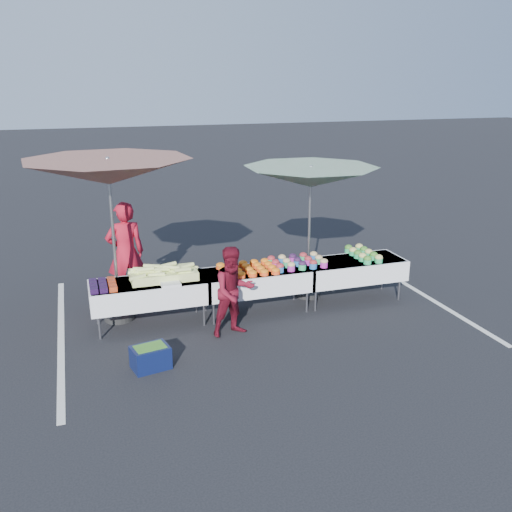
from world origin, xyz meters
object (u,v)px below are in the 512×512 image
object	(u,v)px
table_center	(256,279)
table_right	(352,269)
vendor	(126,253)
umbrella_left	(108,173)
table_left	(149,291)
storage_bin	(150,357)
customer	(234,291)
umbrella_right	(311,178)

from	to	relation	value
table_center	table_right	world-z (taller)	same
vendor	umbrella_left	distance (m)	1.72
table_left	umbrella_left	xyz separation A→B (m)	(-0.47, 0.40, 1.86)
table_right	storage_bin	size ratio (longest dim) A/B	3.30
table_center	vendor	bearing A→B (deg)	150.68
table_center	customer	distance (m)	0.97
customer	umbrella_right	bearing A→B (deg)	23.41
vendor	umbrella_right	bearing A→B (deg)	162.67
table_center	storage_bin	distance (m)	2.51
table_left	customer	size ratio (longest dim) A/B	1.31
table_right	umbrella_left	world-z (taller)	umbrella_left
customer	storage_bin	bearing A→B (deg)	-163.51
customer	umbrella_left	distance (m)	2.66
table_left	vendor	bearing A→B (deg)	101.57
customer	umbrella_left	size ratio (longest dim) A/B	0.43
table_left	customer	distance (m)	1.42
storage_bin	customer	bearing A→B (deg)	15.13
table_center	umbrella_right	bearing A→B (deg)	19.51
table_right	storage_bin	xyz separation A→B (m)	(-3.81, -1.45, -0.41)
customer	umbrella_left	bearing A→B (deg)	135.15
table_left	umbrella_right	bearing A→B (deg)	7.78
umbrella_left	storage_bin	world-z (taller)	umbrella_left
vendor	umbrella_right	world-z (taller)	umbrella_right
umbrella_right	vendor	bearing A→B (deg)	166.79
table_left	customer	bearing A→B (deg)	-32.13
table_right	storage_bin	world-z (taller)	table_right
customer	umbrella_left	world-z (taller)	umbrella_left
table_right	umbrella_left	xyz separation A→B (m)	(-4.07, 0.40, 1.86)
table_right	umbrella_left	distance (m)	4.49
customer	umbrella_right	distance (m)	2.55
table_left	umbrella_right	size ratio (longest dim) A/B	0.62
vendor	umbrella_left	size ratio (longest dim) A/B	0.55
vendor	customer	bearing A→B (deg)	122.92
storage_bin	vendor	bearing A→B (deg)	79.05
table_right	customer	distance (m)	2.52
table_left	umbrella_right	world-z (taller)	umbrella_right
vendor	customer	size ratio (longest dim) A/B	1.29
vendor	storage_bin	xyz separation A→B (m)	(0.02, -2.60, -0.75)
table_left	umbrella_right	distance (m)	3.36
storage_bin	umbrella_left	bearing A→B (deg)	86.39
table_center	umbrella_left	world-z (taller)	umbrella_left
table_right	umbrella_right	bearing A→B (deg)	149.21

